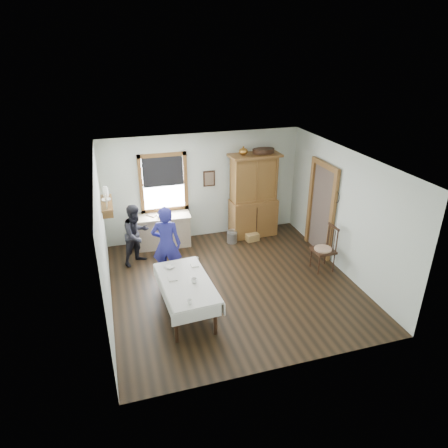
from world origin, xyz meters
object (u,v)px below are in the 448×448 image
(woman_blue, at_px, (167,247))
(wicker_basket, at_px, (252,237))
(spindle_chair, at_px, (324,248))
(figure_dark, at_px, (137,237))
(pail, at_px, (232,237))
(work_counter, at_px, (162,231))
(dining_table, at_px, (187,297))
(china_hutch, at_px, (254,196))

(woman_blue, bearing_deg, wicker_basket, -136.95)
(spindle_chair, bearing_deg, figure_dark, 156.45)
(figure_dark, bearing_deg, pail, -26.33)
(work_counter, relative_size, dining_table, 0.83)
(dining_table, height_order, woman_blue, woman_blue)
(china_hutch, distance_m, figure_dark, 3.15)
(work_counter, relative_size, figure_dark, 1.08)
(dining_table, bearing_deg, wicker_basket, 48.05)
(wicker_basket, bearing_deg, woman_blue, -152.91)
(wicker_basket, height_order, woman_blue, woman_blue)
(work_counter, distance_m, wicker_basket, 2.31)
(wicker_basket, bearing_deg, figure_dark, -174.14)
(pail, xyz_separation_m, wicker_basket, (0.53, -0.05, -0.04))
(dining_table, height_order, figure_dark, figure_dark)
(dining_table, height_order, pail, dining_table)
(dining_table, relative_size, pail, 6.15)
(china_hutch, distance_m, spindle_chair, 2.38)
(dining_table, xyz_separation_m, woman_blue, (-0.15, 1.26, 0.44))
(china_hutch, relative_size, pail, 7.79)
(spindle_chair, bearing_deg, woman_blue, 167.54)
(pail, relative_size, figure_dark, 0.21)
(woman_blue, bearing_deg, figure_dark, -43.29)
(china_hutch, height_order, spindle_chair, china_hutch)
(china_hutch, xyz_separation_m, spindle_chair, (0.86, -2.14, -0.56))
(woman_blue, bearing_deg, work_counter, -77.99)
(work_counter, bearing_deg, dining_table, -86.36)
(work_counter, distance_m, dining_table, 2.84)
(dining_table, height_order, spindle_chair, spindle_chair)
(figure_dark, bearing_deg, dining_table, -106.94)
(china_hutch, relative_size, dining_table, 1.27)
(pail, relative_size, woman_blue, 0.18)
(china_hutch, bearing_deg, work_counter, 176.99)
(work_counter, distance_m, china_hutch, 2.50)
(wicker_basket, bearing_deg, spindle_chair, -60.99)
(china_hutch, bearing_deg, pail, -158.62)
(work_counter, relative_size, wicker_basket, 4.38)
(work_counter, height_order, spindle_chair, spindle_chair)
(dining_table, height_order, wicker_basket, dining_table)
(woman_blue, bearing_deg, spindle_chair, -173.93)
(dining_table, bearing_deg, woman_blue, 96.73)
(work_counter, bearing_deg, wicker_basket, -6.38)
(figure_dark, bearing_deg, wicker_basket, -28.74)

